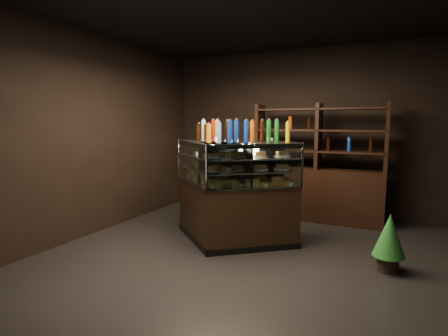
{
  "coord_description": "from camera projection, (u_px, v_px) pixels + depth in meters",
  "views": [
    {
      "loc": [
        1.54,
        -3.96,
        1.68
      ],
      "look_at": [
        -0.48,
        0.25,
        1.07
      ],
      "focal_mm": 28.0,
      "sensor_mm": 36.0,
      "label": 1
    }
  ],
  "objects": [
    {
      "name": "ground",
      "position": [
        250.0,
        256.0,
        4.42
      ],
      "size": [
        5.0,
        5.0,
        0.0
      ],
      "primitive_type": "plane",
      "color": "black",
      "rests_on": "ground"
    },
    {
      "name": "room_shell",
      "position": [
        251.0,
        101.0,
        4.17
      ],
      "size": [
        5.02,
        5.02,
        3.01
      ],
      "color": "black",
      "rests_on": "ground"
    },
    {
      "name": "display_case",
      "position": [
        230.0,
        209.0,
        4.91
      ],
      "size": [
        1.97,
        1.36,
        1.42
      ],
      "rotation": [
        0.0,
        0.0,
        -0.03
      ],
      "color": "black",
      "rests_on": "ground"
    },
    {
      "name": "food_display",
      "position": [
        230.0,
        167.0,
        4.83
      ],
      "size": [
        1.6,
        0.92,
        0.44
      ],
      "color": "#D8954D",
      "rests_on": "display_case"
    },
    {
      "name": "bottles_top",
      "position": [
        230.0,
        132.0,
        4.77
      ],
      "size": [
        1.43,
        0.77,
        0.3
      ],
      "color": "#D8590A",
      "rests_on": "display_case"
    },
    {
      "name": "potted_conifer",
      "position": [
        390.0,
        234.0,
        3.93
      ],
      "size": [
        0.35,
        0.35,
        0.75
      ],
      "rotation": [
        0.0,
        0.0,
        0.11
      ],
      "color": "black",
      "rests_on": "ground"
    },
    {
      "name": "back_shelving",
      "position": [
        317.0,
        185.0,
        5.99
      ],
      "size": [
        2.17,
        0.45,
        2.0
      ],
      "rotation": [
        0.0,
        0.0,
        -0.01
      ],
      "color": "black",
      "rests_on": "ground"
    }
  ]
}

